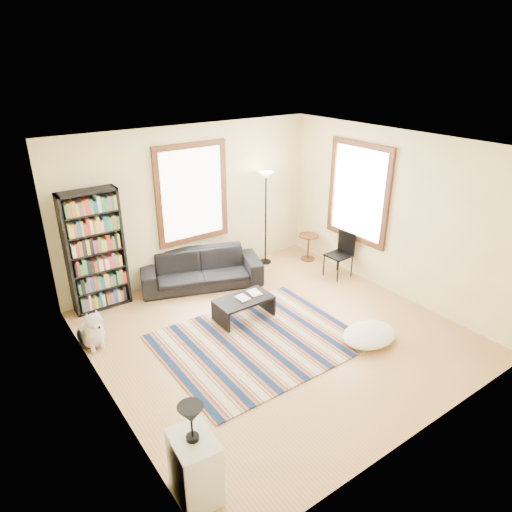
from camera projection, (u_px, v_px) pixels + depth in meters
floor at (275, 336)px, 6.94m from camera, size 5.00×5.00×0.10m
ceiling at (279, 143)px, 5.76m from camera, size 5.00×5.00×0.10m
wall_back at (191, 203)px, 8.25m from camera, size 5.00×0.10×2.80m
wall_front at (437, 331)px, 4.45m from camera, size 5.00×0.10×2.80m
wall_left at (93, 301)px, 5.00m from camera, size 0.10×5.00×2.80m
wall_right at (396, 214)px, 7.70m from camera, size 0.10×5.00×2.80m
window_back at (192, 194)px, 8.11m from camera, size 1.20×0.06×1.60m
window_right at (359, 193)px, 8.17m from camera, size 0.06×1.20×1.60m
rug at (258, 340)px, 6.72m from camera, size 2.75×2.20×0.02m
sofa at (201, 269)px, 8.25m from camera, size 2.30×1.51×0.63m
bookshelf at (95, 251)px, 7.26m from camera, size 0.90×0.30×2.00m
coffee_table at (244, 308)px, 7.23m from camera, size 0.93×0.56×0.36m
book_a at (238, 300)px, 7.10m from camera, size 0.24×0.18×0.02m
book_b at (250, 294)px, 7.27m from camera, size 0.20×0.26×0.02m
floor_cushion at (369, 335)px, 6.69m from camera, size 1.01×0.86×0.22m
floor_lamp at (266, 219)px, 8.88m from camera, size 0.34×0.34×1.86m
side_table at (308, 247)px, 9.28m from camera, size 0.51×0.51×0.54m
folding_chair at (339, 255)px, 8.52m from camera, size 0.44×0.42×0.86m
white_cabinet at (195, 467)px, 4.25m from camera, size 0.43×0.53×0.70m
table_lamp at (192, 423)px, 4.03m from camera, size 0.30×0.30×0.38m
dog at (90, 327)px, 6.52m from camera, size 0.49×0.65×0.60m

